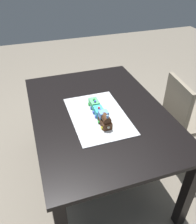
{
  "coord_description": "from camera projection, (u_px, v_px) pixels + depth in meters",
  "views": [
    {
      "loc": [
        -1.37,
        0.46,
        1.76
      ],
      "look_at": [
        -0.06,
        0.03,
        0.77
      ],
      "focal_mm": 36.99,
      "sensor_mm": 36.0,
      "label": 1
    }
  ],
  "objects": [
    {
      "name": "cake_car_gondola_mint_green",
      "position": [
        94.0,
        103.0,
        1.79
      ],
      "size": [
        0.1,
        0.08,
        0.07
      ],
      "color": "#59CC7A",
      "rests_on": "cake_board"
    },
    {
      "name": "ground_plane",
      "position": [
        99.0,
        174.0,
        2.2
      ],
      "size": [
        8.0,
        8.0,
        0.0
      ],
      "primitive_type": "plane",
      "color": "gray"
    },
    {
      "name": "cake_board",
      "position": [
        98.0,
        115.0,
        1.72
      ],
      "size": [
        0.6,
        0.4,
        0.0
      ],
      "primitive_type": "cube",
      "color": "silver",
      "rests_on": "dining_table"
    },
    {
      "name": "chair",
      "position": [
        184.0,
        118.0,
        2.13
      ],
      "size": [
        0.45,
        0.45,
        0.86
      ],
      "rotation": [
        0.0,
        0.0,
        -0.12
      ],
      "color": "gray",
      "rests_on": "ground"
    },
    {
      "name": "cake_car_hopper_turquoise",
      "position": [
        99.0,
        112.0,
        1.7
      ],
      "size": [
        0.1,
        0.08,
        0.07
      ],
      "color": "#38B7C6",
      "rests_on": "cake_board"
    },
    {
      "name": "cake_locomotive",
      "position": [
        105.0,
        120.0,
        1.59
      ],
      "size": [
        0.14,
        0.08,
        0.12
      ],
      "color": "#472816",
      "rests_on": "cake_board"
    },
    {
      "name": "dining_table",
      "position": [
        99.0,
        121.0,
        1.83
      ],
      "size": [
        1.4,
        1.0,
        0.74
      ],
      "color": "black",
      "rests_on": "ground"
    }
  ]
}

